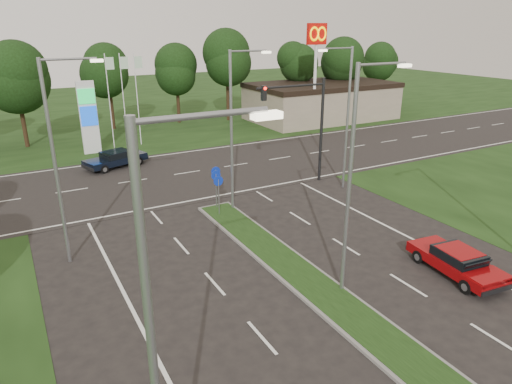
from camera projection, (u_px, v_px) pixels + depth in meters
verge_far at (93, 110)px, 58.46m from camera, size 160.00×50.00×0.02m
cross_road at (174, 175)px, 32.99m from camera, size 160.00×12.00×0.02m
median_kerb at (359, 322)px, 16.53m from camera, size 2.00×26.00×0.12m
commercial_building at (322, 101)px, 52.16m from camera, size 16.00×9.00×4.00m
streetlight_median_near at (354, 171)px, 16.90m from camera, size 2.53×0.22×9.00m
streetlight_median_far at (235, 124)px, 25.12m from camera, size 2.53×0.22×9.00m
streetlight_left_near at (163, 344)px, 7.75m from camera, size 2.53×0.22×9.00m
streetlight_left_far at (58, 154)px, 19.25m from camera, size 2.53×0.22×9.00m
streetlight_right_far at (346, 112)px, 28.67m from camera, size 2.53×0.22×9.00m
traffic_signal at (306, 115)px, 29.72m from camera, size 5.10×0.42×7.00m
median_signs at (217, 182)px, 26.15m from camera, size 1.16×1.76×2.38m
gas_pylon at (91, 115)px, 37.60m from camera, size 5.80×1.26×8.00m
mcdonalds_sign at (316, 49)px, 44.98m from camera, size 2.20×0.47×10.40m
treeline_far at (115, 62)px, 43.78m from camera, size 6.00×6.00×9.90m
red_sedan at (457, 261)px, 19.64m from camera, size 2.21×4.45×1.18m
navy_sedan at (116, 159)px, 34.60m from camera, size 4.89×3.16×1.25m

